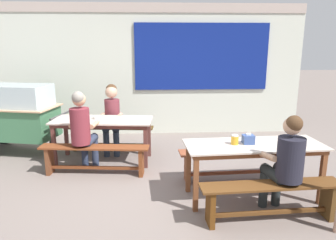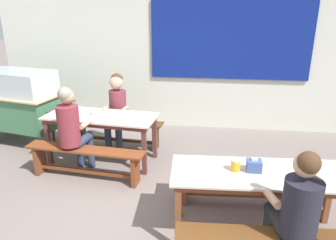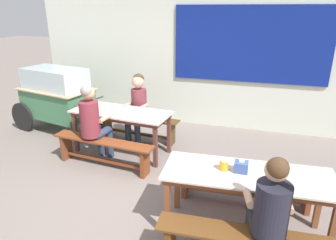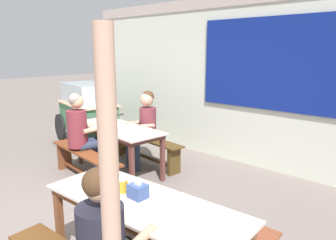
% 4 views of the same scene
% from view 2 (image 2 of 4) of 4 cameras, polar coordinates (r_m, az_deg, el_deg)
% --- Properties ---
extents(ground_plane, '(40.00, 40.00, 0.00)m').
position_cam_2_polar(ground_plane, '(4.03, -5.22, -14.90)').
color(ground_plane, slate).
extents(backdrop_wall, '(6.77, 0.23, 2.85)m').
position_cam_2_polar(backdrop_wall, '(6.20, 0.84, 12.32)').
color(backdrop_wall, silver).
rests_on(backdrop_wall, ground_plane).
extents(dining_table_far, '(1.74, 0.84, 0.75)m').
position_cam_2_polar(dining_table_far, '(4.89, -12.00, -0.03)').
color(dining_table_far, beige).
rests_on(dining_table_far, ground_plane).
extents(dining_table_near, '(1.82, 0.76, 0.75)m').
position_cam_2_polar(dining_table_near, '(3.32, 16.49, -10.22)').
color(dining_table_near, beige).
rests_on(dining_table_near, ground_plane).
extents(bench_far_back, '(1.64, 0.43, 0.46)m').
position_cam_2_polar(bench_far_back, '(5.52, -9.21, -1.75)').
color(bench_far_back, '#4F3817').
rests_on(bench_far_back, ground_plane).
extents(bench_far_front, '(1.71, 0.42, 0.46)m').
position_cam_2_polar(bench_far_front, '(4.54, -14.76, -6.76)').
color(bench_far_front, brown).
rests_on(bench_far_front, ground_plane).
extents(bench_near_back, '(1.79, 0.41, 0.46)m').
position_cam_2_polar(bench_near_back, '(4.00, 14.32, -10.73)').
color(bench_near_back, brown).
rests_on(bench_near_back, ground_plane).
extents(food_cart, '(1.95, 1.16, 1.28)m').
position_cam_2_polar(food_cart, '(6.09, -25.39, 3.12)').
color(food_cart, '#417A51').
rests_on(food_cart, ground_plane).
extents(person_left_back_turned, '(0.45, 0.55, 1.32)m').
position_cam_2_polar(person_left_back_turned, '(4.53, -17.01, -1.11)').
color(person_left_back_turned, '#2E3852').
rests_on(person_left_back_turned, ground_plane).
extents(person_center_facing, '(0.40, 0.55, 1.28)m').
position_cam_2_polar(person_center_facing, '(5.28, -9.29, 2.40)').
color(person_center_facing, '#293647').
rests_on(person_center_facing, ground_plane).
extents(person_near_front, '(0.46, 0.57, 1.26)m').
position_cam_2_polar(person_near_front, '(2.93, 22.13, -14.38)').
color(person_near_front, '#242A2B').
rests_on(person_near_front, ground_plane).
extents(tissue_box, '(0.14, 0.12, 0.14)m').
position_cam_2_polar(tissue_box, '(3.25, 15.33, -7.96)').
color(tissue_box, '#3B5593').
rests_on(tissue_box, dining_table_near).
extents(condiment_jar, '(0.09, 0.09, 0.12)m').
position_cam_2_polar(condiment_jar, '(3.22, 12.14, -7.97)').
color(condiment_jar, gold).
rests_on(condiment_jar, dining_table_near).
extents(soup_bowl, '(0.17, 0.17, 0.04)m').
position_cam_2_polar(soup_bowl, '(4.93, -12.88, 1.31)').
color(soup_bowl, silver).
rests_on(soup_bowl, dining_table_far).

